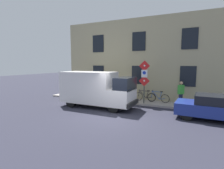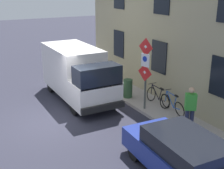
{
  "view_description": "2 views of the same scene",
  "coord_description": "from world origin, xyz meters",
  "views": [
    {
      "loc": [
        -8.9,
        -4.19,
        3.06
      ],
      "look_at": [
        3.21,
        1.52,
        1.48
      ],
      "focal_mm": 28.08,
      "sensor_mm": 36.0,
      "label": 1
    },
    {
      "loc": [
        -3.48,
        -10.95,
        5.37
      ],
      "look_at": [
        2.37,
        -0.32,
        1.32
      ],
      "focal_mm": 47.95,
      "sensor_mm": 36.0,
      "label": 2
    }
  ],
  "objects": [
    {
      "name": "ground_plane",
      "position": [
        0.0,
        0.0,
        0.0
      ],
      "size": [
        80.0,
        80.0,
        0.0
      ],
      "primitive_type": "plane",
      "color": "#2A2A38"
    },
    {
      "name": "sidewalk_slab",
      "position": [
        4.27,
        0.0,
        0.07
      ],
      "size": [
        1.61,
        15.69,
        0.14
      ],
      "primitive_type": "cube",
      "color": "#A79E98",
      "rests_on": "ground_plane"
    },
    {
      "name": "building_facade",
      "position": [
        5.42,
        0.0,
        3.38
      ],
      "size": [
        0.75,
        13.69,
        6.75
      ],
      "color": "tan",
      "rests_on": "ground_plane"
    },
    {
      "name": "sign_post_stacked",
      "position": [
        3.67,
        -0.88,
        2.1
      ],
      "size": [
        0.19,
        0.55,
        3.05
      ],
      "color": "#474C47",
      "rests_on": "sidewalk_slab"
    },
    {
      "name": "delivery_van",
      "position": [
        1.76,
        2.09,
        1.33
      ],
      "size": [
        2.0,
        5.33,
        2.5
      ],
      "rotation": [
        0.0,
        0.0,
        4.71
      ],
      "color": "white",
      "rests_on": "ground_plane"
    },
    {
      "name": "parked_hatchback",
      "position": [
        1.91,
        -5.35,
        0.73
      ],
      "size": [
        1.93,
        4.08,
        1.38
      ],
      "rotation": [
        0.0,
        0.0,
        1.52
      ],
      "color": "navy",
      "rests_on": "ground_plane"
    },
    {
      "name": "bicycle_blue",
      "position": [
        4.53,
        -1.76,
        0.51
      ],
      "size": [
        0.46,
        1.72,
        0.89
      ],
      "rotation": [
        0.0,
        0.0,
        1.49
      ],
      "color": "black",
      "rests_on": "sidewalk_slab"
    },
    {
      "name": "bicycle_black",
      "position": [
        4.53,
        -0.74,
        0.51
      ],
      "size": [
        0.46,
        1.71,
        0.89
      ],
      "rotation": [
        0.0,
        0.0,
        1.56
      ],
      "color": "black",
      "rests_on": "sidewalk_slab"
    },
    {
      "name": "pedestrian",
      "position": [
        3.97,
        -3.4,
        1.07
      ],
      "size": [
        0.48,
        0.43,
        1.72
      ],
      "rotation": [
        0.0,
        0.0,
        4.14
      ],
      "color": "#262B47",
      "rests_on": "sidewalk_slab"
    },
    {
      "name": "litter_bin",
      "position": [
        3.81,
        0.71,
        0.59
      ],
      "size": [
        0.44,
        0.44,
        0.9
      ],
      "primitive_type": "cylinder",
      "color": "#2D5133",
      "rests_on": "sidewalk_slab"
    }
  ]
}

